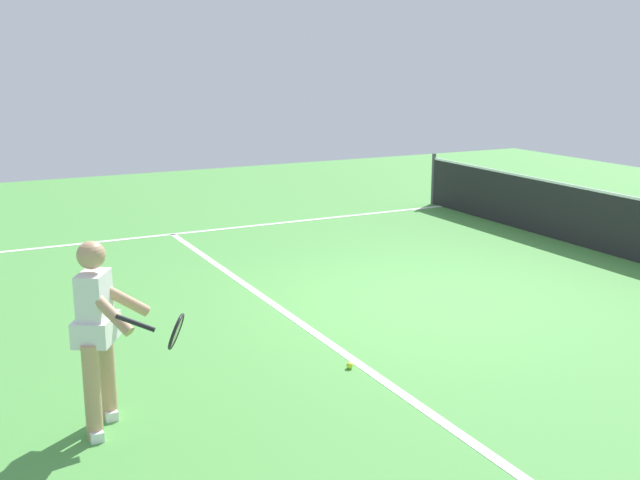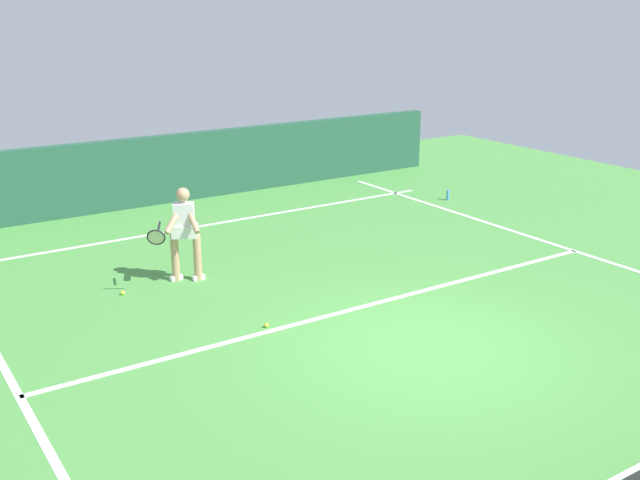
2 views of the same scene
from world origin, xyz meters
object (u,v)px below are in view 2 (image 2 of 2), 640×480
tennis_ball_near (267,325)px  tennis_ball_mid (123,293)px  tennis_player (184,231)px  water_bottle (448,195)px

tennis_ball_near → tennis_ball_mid: (1.27, -2.30, 0.00)m
tennis_player → tennis_ball_near: bearing=94.3°
tennis_ball_near → water_bottle: size_ratio=0.28×
water_bottle → tennis_ball_mid: bearing=11.1°
tennis_ball_near → water_bottle: water_bottle is taller
tennis_player → tennis_ball_mid: 1.36m
tennis_ball_near → tennis_player: bearing=-85.7°
tennis_player → tennis_ball_near: tennis_player is taller
tennis_ball_near → tennis_ball_mid: 2.62m
tennis_ball_mid → water_bottle: (-8.25, -1.63, 0.09)m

